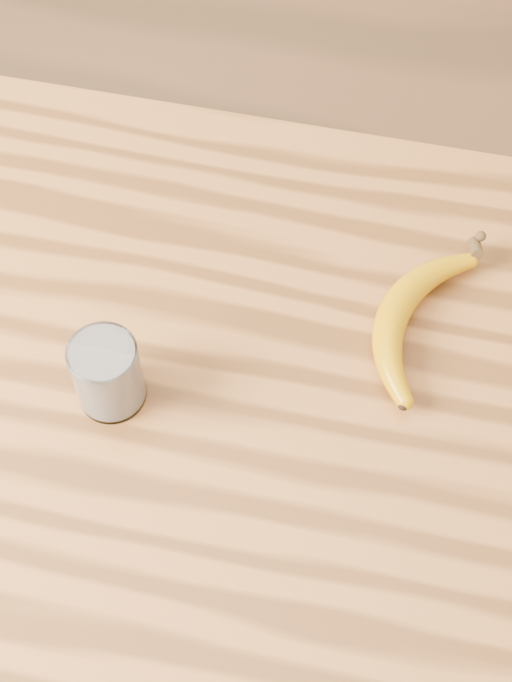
# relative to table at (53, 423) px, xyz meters

# --- Properties ---
(table) EXTENTS (1.20, 0.80, 0.90)m
(table) POSITION_rel_table_xyz_m (0.00, 0.00, 0.00)
(table) COLOR #A8662D
(table) RESTS_ON ground
(smoothie_glass) EXTENTS (0.07, 0.07, 0.09)m
(smoothie_glass) POSITION_rel_table_xyz_m (0.09, -0.01, 0.17)
(smoothie_glass) COLOR white
(smoothie_glass) RESTS_ON table
(banana) EXTENTS (0.17, 0.31, 0.04)m
(banana) POSITION_rel_table_xyz_m (0.36, 0.14, 0.15)
(banana) COLOR #C58502
(banana) RESTS_ON table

